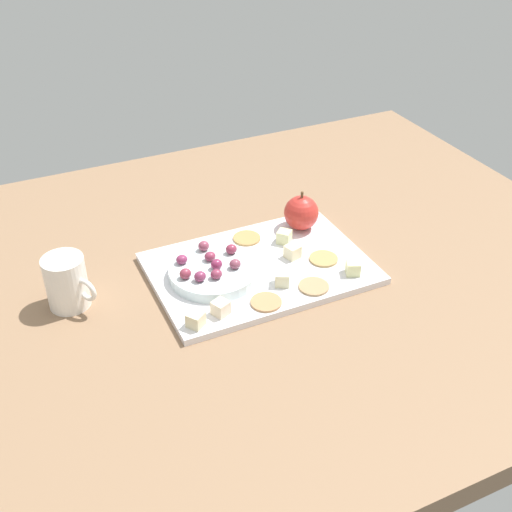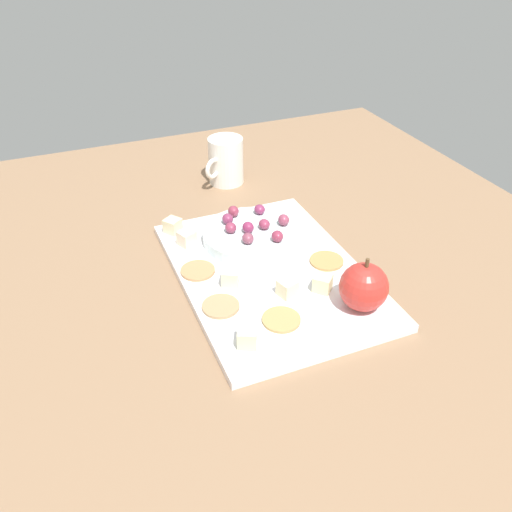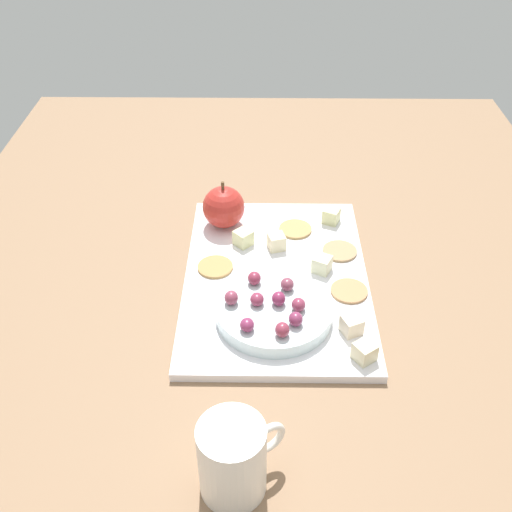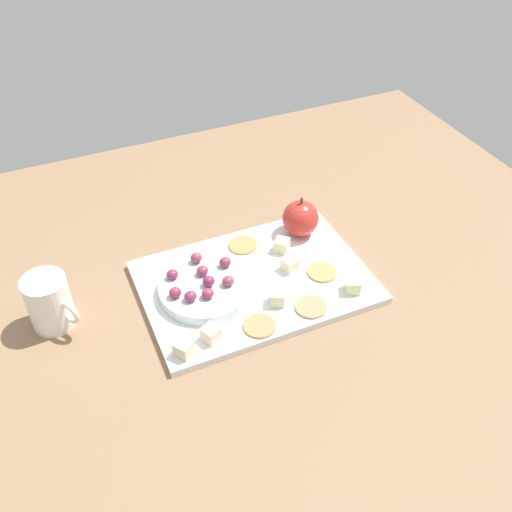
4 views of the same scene
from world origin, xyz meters
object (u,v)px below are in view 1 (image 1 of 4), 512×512
(apple_whole, at_px, (301,213))
(cracker_3, at_px, (266,302))
(serving_dish, at_px, (213,272))
(cracker_0, at_px, (247,238))
(grape_1, at_px, (200,276))
(cracker_1, at_px, (314,287))
(grape_5, at_px, (231,249))
(grape_4, at_px, (216,274))
(grape_0, at_px, (210,256))
(grape_8, at_px, (235,264))
(cheese_cube_2, at_px, (353,268))
(cracker_2, at_px, (324,259))
(platter, at_px, (260,268))
(cheese_cube_3, at_px, (221,308))
(cheese_cube_4, at_px, (282,279))
(grape_2, at_px, (182,259))
(grape_7, at_px, (216,264))
(cheese_cube_1, at_px, (284,237))
(grape_6, at_px, (185,274))
(cheese_cube_0, at_px, (293,252))
(cheese_cube_5, at_px, (196,320))
(grape_3, at_px, (204,246))
(cup, at_px, (67,282))

(apple_whole, xyz_separation_m, cracker_3, (-0.16, -0.18, -0.03))
(serving_dish, relative_size, cracker_0, 2.99)
(serving_dish, xyz_separation_m, grape_1, (-0.03, -0.03, 0.02))
(cracker_1, xyz_separation_m, grape_5, (-0.09, 0.13, 0.03))
(grape_4, bearing_deg, grape_0, 79.35)
(cracker_1, distance_m, grape_8, 0.14)
(cheese_cube_2, relative_size, cracker_1, 0.46)
(cracker_2, relative_size, grape_1, 2.58)
(platter, height_order, cheese_cube_3, cheese_cube_3)
(serving_dish, bearing_deg, cracker_2, -10.40)
(grape_0, distance_m, grape_8, 0.05)
(cracker_1, height_order, grape_8, grape_8)
(cheese_cube_4, bearing_deg, cracker_1, -34.72)
(grape_2, xyz_separation_m, grape_7, (0.05, -0.04, 0.00))
(platter, xyz_separation_m, grape_0, (-0.08, 0.03, 0.03))
(apple_whole, xyz_separation_m, cheese_cube_1, (-0.05, -0.03, -0.02))
(cracker_3, relative_size, grape_6, 2.58)
(grape_1, xyz_separation_m, grape_2, (-0.01, 0.06, -0.00))
(cheese_cube_0, bearing_deg, cheese_cube_5, -155.15)
(grape_2, bearing_deg, grape_0, -13.91)
(platter, height_order, grape_5, grape_5)
(cheese_cube_2, bearing_deg, cheese_cube_4, 169.08)
(cheese_cube_2, height_order, grape_0, grape_0)
(cheese_cube_1, bearing_deg, grape_6, -165.70)
(grape_3, bearing_deg, cheese_cube_0, -22.80)
(cheese_cube_2, distance_m, cheese_cube_4, 0.13)
(cracker_0, bearing_deg, grape_1, -140.60)
(cheese_cube_0, xyz_separation_m, cracker_3, (-0.10, -0.10, -0.01))
(cracker_3, bearing_deg, cheese_cube_5, -178.04)
(cheese_cube_2, relative_size, grape_6, 1.19)
(cheese_cube_0, height_order, cup, cup)
(grape_3, distance_m, cup, 0.24)
(cheese_cube_0, distance_m, grape_5, 0.11)
(platter, relative_size, cheese_cube_0, 15.84)
(cracker_2, distance_m, grape_3, 0.21)
(cheese_cube_3, xyz_separation_m, grape_4, (0.02, 0.07, 0.02))
(cheese_cube_3, bearing_deg, platter, 39.79)
(cheese_cube_4, relative_size, grape_1, 1.19)
(grape_4, bearing_deg, cheese_cube_1, 24.62)
(cracker_3, relative_size, grape_0, 2.58)
(cracker_1, relative_size, cup, 0.56)
(cheese_cube_3, xyz_separation_m, cup, (-0.21, 0.14, 0.02))
(grape_6, bearing_deg, grape_0, 29.20)
(cheese_cube_1, bearing_deg, cheese_cube_4, -118.66)
(cheese_cube_5, distance_m, grape_3, 0.18)
(grape_4, xyz_separation_m, grape_5, (0.05, 0.06, 0.00))
(platter, height_order, cheese_cube_5, cheese_cube_5)
(cheese_cube_1, bearing_deg, serving_dish, -164.26)
(cracker_3, xyz_separation_m, grape_2, (-0.09, 0.14, 0.02))
(serving_dish, distance_m, cheese_cube_5, 0.13)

